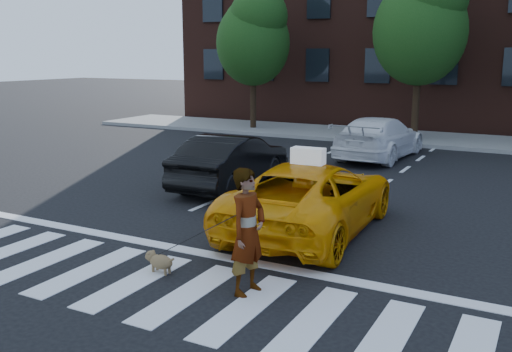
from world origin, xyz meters
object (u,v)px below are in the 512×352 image
(tree_left, at_px, (254,34))
(woman, at_px, (248,232))
(black_sedan, at_px, (231,161))
(taxi, at_px, (311,197))
(white_suv, at_px, (379,138))
(dog, at_px, (159,261))
(tree_mid, at_px, (421,20))

(tree_left, distance_m, woman, 19.01)
(tree_left, xyz_separation_m, black_sedan, (4.97, -10.57, -3.73))
(tree_left, bearing_deg, taxi, -57.62)
(black_sedan, distance_m, woman, 7.05)
(tree_left, relative_size, white_suv, 1.32)
(tree_left, height_order, dog, tree_left)
(white_suv, relative_size, woman, 2.56)
(tree_left, relative_size, tree_mid, 0.92)
(white_suv, xyz_separation_m, dog, (-0.20, -12.12, -0.51))
(taxi, bearing_deg, tree_left, -59.71)
(black_sedan, xyz_separation_m, woman, (3.77, -5.96, 0.24))
(tree_mid, relative_size, black_sedan, 1.64)
(tree_mid, xyz_separation_m, woman, (1.23, -16.53, -3.89))
(tree_left, relative_size, woman, 3.39)
(tree_mid, distance_m, taxi, 13.85)
(dog, bearing_deg, black_sedan, 111.82)
(tree_mid, bearing_deg, black_sedan, -103.48)
(tree_left, xyz_separation_m, white_suv, (7.25, -4.38, -3.73))
(black_sedan, xyz_separation_m, dog, (2.08, -5.93, -0.51))
(white_suv, distance_m, dog, 12.13)
(tree_left, xyz_separation_m, taxi, (8.37, -13.19, -3.73))
(tree_mid, bearing_deg, white_suv, -93.27)
(tree_left, height_order, white_suv, tree_left)
(tree_left, relative_size, taxi, 1.28)
(tree_mid, xyz_separation_m, taxi, (0.87, -13.19, -4.14))
(tree_mid, height_order, woman, tree_mid)
(black_sedan, distance_m, white_suv, 6.60)
(taxi, distance_m, black_sedan, 4.29)
(tree_mid, relative_size, taxi, 1.40)
(tree_left, bearing_deg, tree_mid, -0.00)
(white_suv, bearing_deg, black_sedan, 72.98)
(black_sedan, bearing_deg, dog, 106.92)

